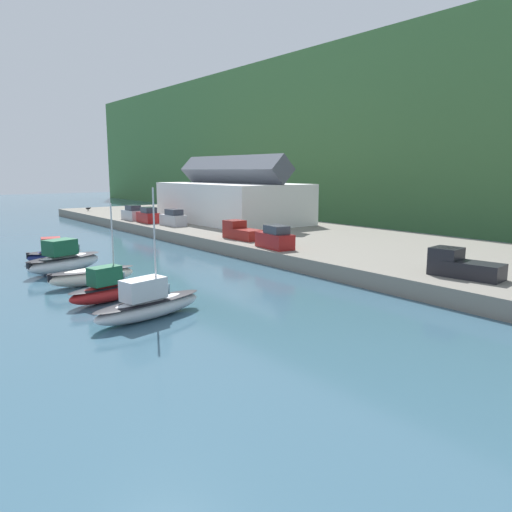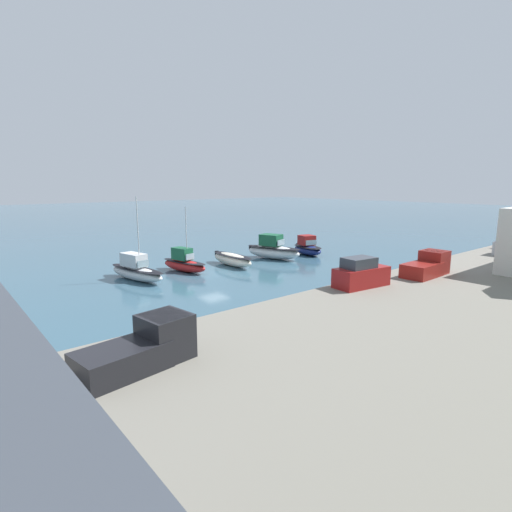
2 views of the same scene
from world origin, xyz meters
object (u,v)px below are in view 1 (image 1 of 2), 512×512
moored_boat_2 (92,276)px  parked_car_0 (275,238)px  parked_car_1 (132,214)px  moored_boat_1 (64,260)px  parked_car_2 (148,216)px  pickup_truck_1 (240,231)px  moored_boat_0 (54,254)px  moored_boat_3 (108,289)px  moored_boat_4 (148,304)px  parked_car_3 (173,218)px  dog_on_quay (88,208)px  pickup_truck_0 (460,265)px

moored_boat_2 → parked_car_0: bearing=88.3°
parked_car_1 → moored_boat_1: bearing=-123.0°
parked_car_2 → pickup_truck_1: (21.21, 0.47, -0.10)m
moored_boat_2 → parked_car_1: (-32.70, 17.70, 1.51)m
moored_boat_0 → parked_car_0: (12.17, 16.56, 1.36)m
moored_boat_0 → moored_boat_3: moored_boat_3 is taller
moored_boat_3 → parked_car_0: size_ratio=1.46×
moored_boat_4 → parked_car_3: size_ratio=1.77×
moored_boat_2 → moored_boat_3: moored_boat_3 is taller
moored_boat_1 → dog_on_quay: moored_boat_1 is taller
moored_boat_1 → parked_car_1: parked_car_1 is taller
moored_boat_1 → parked_car_2: 28.05m
moored_boat_2 → moored_boat_3: 5.42m
parked_car_0 → parked_car_1: 33.69m
parked_car_2 → pickup_truck_0: parked_car_2 is taller
dog_on_quay → parked_car_2: bearing=15.9°
moored_boat_3 → pickup_truck_1: bearing=109.3°
moored_boat_3 → moored_boat_1: bearing=164.9°
moored_boat_3 → parked_car_2: moored_boat_3 is taller
parked_car_1 → parked_car_2: (5.14, 0.06, 0.00)m
moored_boat_0 → pickup_truck_1: pickup_truck_1 is taller
moored_boat_4 → pickup_truck_1: 25.15m
moored_boat_0 → parked_car_2: size_ratio=1.22×
parked_car_0 → parked_car_3: size_ratio=1.03×
moored_boat_0 → pickup_truck_1: size_ratio=1.10×
pickup_truck_1 → parked_car_1: bearing=89.8°
moored_boat_4 → pickup_truck_1: moored_boat_4 is taller
parked_car_1 → pickup_truck_0: size_ratio=0.85×
moored_boat_1 → moored_boat_0: bearing=155.0°
parked_car_0 → moored_boat_2: bearing=-176.5°
parked_car_0 → pickup_truck_0: (17.36, 2.04, -0.10)m
parked_car_0 → parked_car_1: (-33.68, 0.72, 0.00)m
moored_boat_3 → parked_car_1: moored_boat_3 is taller
moored_boat_0 → moored_boat_1: bearing=6.1°
moored_boat_3 → moored_boat_2: bearing=159.3°
moored_boat_2 → pickup_truck_1: (-6.35, 18.23, 1.42)m
pickup_truck_0 → dog_on_quay: size_ratio=5.62×
moored_boat_1 → parked_car_1: (-26.65, 17.92, 1.17)m
parked_car_0 → parked_car_2: same height
dog_on_quay → moored_boat_4: bearing=0.3°
pickup_truck_1 → pickup_truck_0: bearing=-89.5°
pickup_truck_1 → moored_boat_1: bearing=179.6°
moored_boat_1 → parked_car_2: (-21.50, 17.98, 1.17)m
moored_boat_2 → moored_boat_4: bearing=-0.7°
parked_car_0 → parked_car_3: same height
moored_boat_2 → pickup_truck_0: size_ratio=1.32×
moored_boat_4 → parked_car_2: moored_boat_4 is taller
moored_boat_4 → parked_car_0: bearing=107.5°
moored_boat_3 → pickup_truck_1: moored_boat_3 is taller
moored_boat_1 → dog_on_quay: bearing=140.6°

